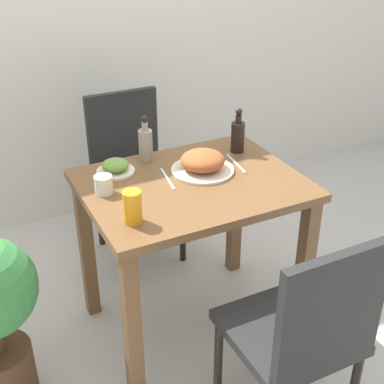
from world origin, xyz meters
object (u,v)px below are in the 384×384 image
object	(u,v)px
food_plate	(203,162)
condiment_bottle	(238,135)
chair_far	(132,166)
chair_near	(304,331)
drink_cup	(104,185)
sauce_bottle	(146,143)
side_plate	(115,167)
juice_glass	(132,207)

from	to	relation	value
food_plate	condiment_bottle	size ratio (longest dim) A/B	1.29
chair_far	food_plate	xyz separation A→B (m)	(0.08, -0.68, 0.30)
chair_near	drink_cup	distance (m)	0.94
drink_cup	condiment_bottle	distance (m)	0.69
food_plate	chair_near	bearing A→B (deg)	-90.95
drink_cup	sauce_bottle	size ratio (longest dim) A/B	0.36
drink_cup	food_plate	bearing A→B (deg)	-0.40
chair_near	side_plate	xyz separation A→B (m)	(-0.33, 0.93, 0.28)
food_plate	sauce_bottle	distance (m)	0.28
drink_cup	sauce_bottle	xyz separation A→B (m)	(0.27, 0.21, 0.04)
sauce_bottle	food_plate	bearing A→B (deg)	-51.58
chair_far	food_plate	size ratio (longest dim) A/B	3.33
chair_near	juice_glass	size ratio (longest dim) A/B	7.24
chair_near	side_plate	bearing A→B (deg)	-70.62
chair_near	juice_glass	distance (m)	0.73
sauce_bottle	condiment_bottle	size ratio (longest dim) A/B	1.00
juice_glass	condiment_bottle	distance (m)	0.75
sauce_bottle	chair_near	bearing A→B (deg)	-80.85
drink_cup	juice_glass	world-z (taller)	juice_glass
chair_far	sauce_bottle	world-z (taller)	sauce_bottle
chair_far	food_plate	bearing A→B (deg)	-83.24
side_plate	juice_glass	bearing A→B (deg)	-100.48
food_plate	sauce_bottle	xyz separation A→B (m)	(-0.17, 0.22, 0.04)
juice_glass	condiment_bottle	size ratio (longest dim) A/B	0.59
chair_far	drink_cup	world-z (taller)	chair_far
chair_near	side_plate	world-z (taller)	chair_near
condiment_bottle	chair_near	bearing A→B (deg)	-105.85
side_plate	juice_glass	xyz separation A→B (m)	(-0.07, -0.41, 0.04)
juice_glass	condiment_bottle	xyz separation A→B (m)	(0.65, 0.36, 0.02)
side_plate	drink_cup	world-z (taller)	drink_cup
drink_cup	condiment_bottle	size ratio (longest dim) A/B	0.36
drink_cup	juice_glass	bearing A→B (deg)	-84.11
side_plate	drink_cup	xyz separation A→B (m)	(-0.10, -0.15, 0.01)
side_plate	chair_far	bearing A→B (deg)	63.66
chair_near	side_plate	size ratio (longest dim) A/B	5.51
side_plate	juice_glass	world-z (taller)	juice_glass
juice_glass	sauce_bottle	world-z (taller)	sauce_bottle
juice_glass	food_plate	bearing A→B (deg)	31.26
juice_glass	chair_far	bearing A→B (deg)	70.21
food_plate	sauce_bottle	world-z (taller)	sauce_bottle
drink_cup	condiment_bottle	xyz separation A→B (m)	(0.68, 0.11, 0.04)
chair_near	food_plate	distance (m)	0.83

